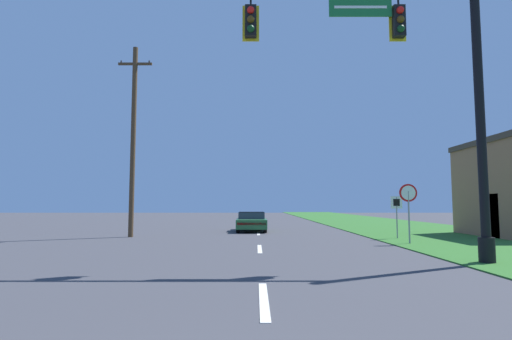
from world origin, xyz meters
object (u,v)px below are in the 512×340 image
at_px(stop_sign, 406,200).
at_px(car_ahead, 250,221).
at_px(signal_mast, 417,82).
at_px(utility_pole_near, 131,137).
at_px(route_sign_post, 394,207).

bearing_deg(stop_sign, car_ahead, 129.25).
relative_size(signal_mast, utility_pole_near, 0.87).
height_order(stop_sign, utility_pole_near, utility_pole_near).
distance_m(signal_mast, route_sign_post, 9.11).
bearing_deg(utility_pole_near, signal_mast, -39.59).
relative_size(route_sign_post, utility_pole_near, 0.20).
height_order(signal_mast, utility_pole_near, utility_pole_near).
bearing_deg(signal_mast, stop_sign, 73.20).
bearing_deg(route_sign_post, car_ahead, 140.95).
distance_m(stop_sign, utility_pole_near, 13.90).
bearing_deg(stop_sign, signal_mast, -106.80).
height_order(car_ahead, utility_pole_near, utility_pole_near).
relative_size(car_ahead, stop_sign, 1.75).
xyz_separation_m(car_ahead, route_sign_post, (7.13, -5.78, 0.92)).
bearing_deg(signal_mast, utility_pole_near, 140.41).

